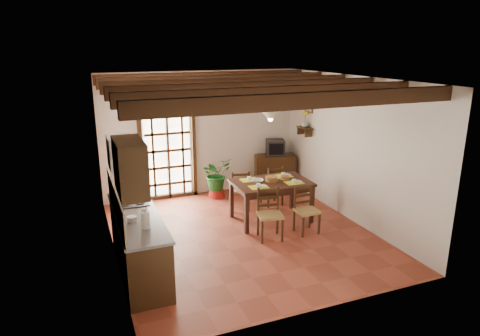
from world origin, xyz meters
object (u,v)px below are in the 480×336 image
dining_table (271,186)px  crt_tv (275,147)px  pendant_lamp (270,115)px  chair_near_right (306,219)px  chair_far_left (240,197)px  kitchen_counter (138,242)px  chair_near_left (270,223)px  potted_plant (216,173)px  chair_far_right (272,193)px  sideboard (275,171)px

dining_table → crt_tv: 2.05m
dining_table → pendant_lamp: size_ratio=1.77×
chair_near_right → chair_far_left: size_ratio=1.00×
dining_table → chair_far_left: 0.94m
chair_far_left → pendant_lamp: pendant_lamp is taller
kitchen_counter → pendant_lamp: bearing=22.6°
dining_table → chair_far_left: (-0.36, 0.76, -0.43)m
chair_near_left → potted_plant: potted_plant is taller
potted_plant → chair_near_left: bearing=-85.5°
dining_table → potted_plant: potted_plant is taller
kitchen_counter → chair_far_left: bearing=37.2°
chair_near_left → potted_plant: size_ratio=0.48×
chair_near_left → crt_tv: crt_tv is taller
chair_near_right → pendant_lamp: bearing=111.0°
chair_near_left → chair_far_right: 1.68m
kitchen_counter → dining_table: (2.72, 1.03, 0.22)m
chair_near_right → sideboard: 2.63m
chair_near_left → chair_near_right: 0.73m
chair_near_right → chair_far_left: bearing=113.7°
chair_far_left → pendant_lamp: 1.96m
chair_far_left → sideboard: 1.68m
sideboard → pendant_lamp: pendant_lamp is taller
chair_near_left → chair_far_left: 1.51m
dining_table → chair_near_right: (0.35, -0.76, -0.43)m
dining_table → chair_near_right: bearing=-64.0°
dining_table → sideboard: 2.05m
potted_plant → kitchen_counter: bearing=-128.7°
chair_far_left → potted_plant: bearing=-63.8°
kitchen_counter → sideboard: bearing=37.5°
dining_table → pendant_lamp: bearing=91.0°
crt_tv → chair_near_left: bearing=-99.7°
dining_table → crt_tv: crt_tv is taller
chair_far_left → chair_far_right: 0.74m
dining_table → chair_near_left: bearing=-115.9°
dining_table → crt_tv: bearing=62.8°
crt_tv → pendant_lamp: 2.22m
pendant_lamp → chair_near_left: bearing=-114.1°
dining_table → chair_far_right: bearing=63.9°
crt_tv → pendant_lamp: (-0.96, -1.69, 1.08)m
chair_near_left → chair_far_right: chair_near_left is taller
kitchen_counter → crt_tv: bearing=37.4°
crt_tv → chair_far_right: bearing=-100.9°
dining_table → chair_far_left: bearing=116.2°
chair_near_left → dining_table: bearing=74.5°
dining_table → sideboard: (0.96, 1.79, -0.29)m
chair_far_right → potted_plant: bearing=-48.3°
sideboard → chair_near_left: bearing=-103.5°
chair_near_right → sideboard: (0.61, 2.55, 0.13)m
chair_near_right → crt_tv: (0.61, 2.55, 0.73)m
chair_far_right → pendant_lamp: 1.95m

